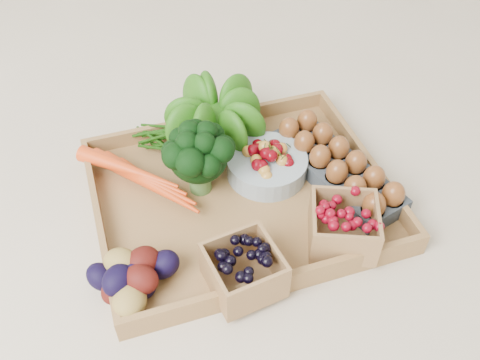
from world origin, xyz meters
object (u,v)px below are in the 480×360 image
object	(u,v)px
broccoli	(199,168)
cherry_bowl	(267,166)
egg_carton	(336,171)
tray	(240,199)

from	to	relation	value
broccoli	cherry_bowl	size ratio (longest dim) A/B	0.89
broccoli	egg_carton	distance (m)	0.27
tray	egg_carton	xyz separation A→B (m)	(0.20, -0.01, 0.03)
egg_carton	tray	bearing A→B (deg)	161.71
broccoli	egg_carton	world-z (taller)	broccoli
egg_carton	broccoli	bearing A→B (deg)	153.13
cherry_bowl	egg_carton	distance (m)	0.14
tray	broccoli	size ratio (longest dim) A/B	3.83
tray	broccoli	xyz separation A→B (m)	(-0.07, 0.04, 0.06)
tray	egg_carton	world-z (taller)	egg_carton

